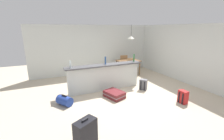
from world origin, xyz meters
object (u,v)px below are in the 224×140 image
at_px(dining_chair_far_side, 123,63).
at_px(suitcase_flat_maroon, 114,94).
at_px(bottle_blue, 105,60).
at_px(dining_table, 128,62).
at_px(backpack_red, 183,97).
at_px(bottle_green, 134,58).
at_px(dining_chair_near_partition, 131,67).
at_px(pendant_lamp, 131,37).
at_px(backpack_grey, 143,85).
at_px(suitcase_upright_black, 86,134).
at_px(bottle_clear, 70,65).
at_px(duffel_bag_blue, 65,101).

height_order(dining_chair_far_side, suitcase_flat_maroon, dining_chair_far_side).
bearing_deg(bottle_blue, dining_table, 38.39).
bearing_deg(backpack_red, dining_chair_far_side, 89.96).
relative_size(bottle_blue, bottle_green, 0.97).
bearing_deg(dining_chair_far_side, dining_chair_near_partition, -95.19).
xyz_separation_m(pendant_lamp, backpack_grey, (-0.61, -2.03, -1.69)).
bearing_deg(backpack_grey, suitcase_flat_maroon, -173.08).
distance_m(backpack_red, suitcase_upright_black, 3.41).
xyz_separation_m(dining_chair_far_side, pendant_lamp, (0.10, -0.58, 1.38)).
height_order(bottle_green, dining_chair_far_side, bottle_green).
distance_m(bottle_blue, dining_table, 2.41).
xyz_separation_m(bottle_blue, backpack_red, (1.83, -2.07, -0.96)).
bearing_deg(bottle_clear, suitcase_flat_maroon, -29.91).
height_order(dining_table, suitcase_upright_black, dining_table).
bearing_deg(dining_table, suitcase_flat_maroon, -129.27).
distance_m(bottle_clear, backpack_grey, 2.85).
xyz_separation_m(bottle_green, backpack_grey, (0.08, -0.63, -0.96)).
bearing_deg(backpack_red, dining_chair_near_partition, 91.68).
xyz_separation_m(bottle_blue, backpack_grey, (1.33, -0.63, -0.96)).
relative_size(bottle_blue, pendant_lamp, 0.40).
bearing_deg(dining_chair_far_side, bottle_blue, -132.77).
xyz_separation_m(bottle_blue, suitcase_upright_black, (-1.51, -2.71, -0.83)).
height_order(bottle_clear, bottle_green, bottle_green).
bearing_deg(backpack_red, suitcase_flat_maroon, 144.89).
xyz_separation_m(suitcase_flat_maroon, backpack_red, (1.83, -1.29, 0.09)).
bearing_deg(pendant_lamp, dining_table, 150.25).
xyz_separation_m(dining_table, dining_chair_near_partition, (-0.10, -0.49, -0.13)).
bearing_deg(duffel_bag_blue, dining_chair_far_side, 37.31).
height_order(bottle_green, dining_chair_near_partition, bottle_green).
height_order(dining_table, duffel_bag_blue, dining_table).
relative_size(backpack_red, suitcase_upright_black, 0.63).
relative_size(bottle_blue, duffel_bag_blue, 0.51).
bearing_deg(dining_chair_near_partition, pendant_lamp, 66.22).
bearing_deg(bottle_green, suitcase_flat_maroon, -147.63).
bearing_deg(backpack_grey, pendant_lamp, 73.34).
distance_m(pendant_lamp, backpack_red, 3.87).
relative_size(dining_chair_far_side, suitcase_upright_black, 1.39).
xyz_separation_m(duffel_bag_blue, backpack_grey, (2.98, 0.04, 0.05)).
height_order(bottle_clear, dining_table, bottle_clear).
xyz_separation_m(bottle_green, dining_chair_near_partition, (0.49, 0.97, -0.65)).
relative_size(bottle_green, suitcase_flat_maroon, 0.34).
bearing_deg(duffel_bag_blue, suitcase_flat_maroon, -4.03).
distance_m(bottle_clear, dining_chair_near_partition, 3.27).
height_order(dining_chair_near_partition, backpack_red, dining_chair_near_partition).
bearing_deg(bottle_clear, dining_table, 25.45).
bearing_deg(suitcase_flat_maroon, dining_chair_far_side, 56.55).
bearing_deg(bottle_green, suitcase_upright_black, -135.53).
height_order(pendant_lamp, duffel_bag_blue, pendant_lamp).
bearing_deg(backpack_grey, bottle_green, 96.82).
relative_size(bottle_clear, dining_chair_near_partition, 0.26).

